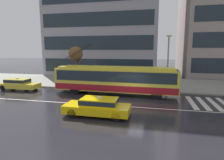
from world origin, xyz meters
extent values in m
plane|color=#252329|center=(0.00, 0.00, 0.00)|extent=(160.00, 160.00, 0.00)
cube|color=gray|center=(0.00, 9.54, 0.07)|extent=(80.00, 10.00, 0.14)
cube|color=beige|center=(5.31, 1.27, 0.00)|extent=(0.44, 4.40, 0.01)
cube|color=beige|center=(6.21, 1.27, 0.00)|extent=(0.44, 4.40, 0.01)
cube|color=beige|center=(7.11, 1.27, 0.00)|extent=(0.44, 4.40, 0.01)
cube|color=silver|center=(0.00, -1.20, 0.00)|extent=(72.00, 0.14, 0.01)
cube|color=yellow|center=(-1.89, 2.94, 1.53)|extent=(12.56, 2.96, 2.23)
cube|color=yellow|center=(-1.89, 2.94, 2.75)|extent=(11.80, 2.68, 0.20)
cube|color=#1E2833|center=(-1.89, 2.94, 1.98)|extent=(12.06, 2.97, 1.03)
cube|color=maroon|center=(-1.89, 2.94, 0.82)|extent=(12.44, 2.99, 0.63)
cube|color=#1E2833|center=(4.29, 2.69, 1.98)|extent=(0.21, 2.18, 1.12)
cube|color=black|center=(4.14, 2.70, 2.55)|extent=(0.23, 1.88, 0.28)
cylinder|color=black|center=(-6.54, 3.47, 4.01)|extent=(4.36, 0.23, 2.37)
cylinder|color=black|center=(-6.57, 2.77, 4.01)|extent=(4.36, 0.23, 2.37)
cylinder|color=black|center=(2.38, 3.85, 0.52)|extent=(1.05, 0.34, 1.04)
cylinder|color=black|center=(2.30, 1.68, 0.52)|extent=(1.05, 0.34, 1.04)
cylinder|color=black|center=(-5.84, 4.18, 0.52)|extent=(1.05, 0.34, 1.04)
cylinder|color=black|center=(-5.93, 2.01, 0.52)|extent=(1.05, 0.34, 1.04)
cube|color=yellow|center=(-1.83, -3.77, 0.51)|extent=(4.60, 1.77, 0.55)
cube|color=yellow|center=(-1.64, -3.77, 1.02)|extent=(2.49, 1.51, 0.48)
cube|color=#1E2833|center=(-1.64, -3.77, 1.05)|extent=(2.53, 1.53, 0.31)
cube|color=silver|center=(-1.64, -3.77, 1.33)|extent=(0.28, 0.16, 0.12)
cylinder|color=black|center=(-3.34, -4.52, 0.31)|extent=(0.62, 0.20, 0.62)
cylinder|color=black|center=(-3.33, -2.99, 0.31)|extent=(0.62, 0.20, 0.62)
cylinder|color=black|center=(-0.32, -4.55, 0.31)|extent=(0.62, 0.20, 0.62)
cylinder|color=black|center=(-0.31, -3.02, 0.31)|extent=(0.62, 0.20, 0.62)
cube|color=yellow|center=(-13.11, 2.68, 0.51)|extent=(4.63, 1.73, 0.55)
cube|color=yellow|center=(-13.30, 2.68, 1.02)|extent=(2.50, 1.49, 0.48)
cube|color=#1E2833|center=(-13.30, 2.68, 1.05)|extent=(2.55, 1.50, 0.31)
cube|color=silver|center=(-13.30, 2.68, 1.33)|extent=(0.28, 0.16, 0.12)
cylinder|color=black|center=(-11.58, 3.45, 0.31)|extent=(0.62, 0.20, 0.62)
cylinder|color=black|center=(-11.58, 1.92, 0.31)|extent=(0.62, 0.20, 0.62)
cylinder|color=black|center=(-14.64, 3.44, 0.31)|extent=(0.62, 0.20, 0.62)
cylinder|color=black|center=(-14.64, 1.92, 0.31)|extent=(0.62, 0.20, 0.62)
cylinder|color=gray|center=(-2.15, 5.08, 1.33)|extent=(0.08, 0.08, 2.39)
cylinder|color=gray|center=(-5.64, 5.08, 1.33)|extent=(0.08, 0.08, 2.39)
cylinder|color=gray|center=(-2.15, 6.51, 1.33)|extent=(0.08, 0.08, 2.39)
cylinder|color=gray|center=(-5.64, 6.51, 1.33)|extent=(0.08, 0.08, 2.39)
cube|color=#99ADB2|center=(-3.89, 6.51, 1.38)|extent=(3.32, 0.04, 1.91)
cube|color=#B2B2B7|center=(-3.89, 5.80, 2.57)|extent=(3.79, 1.73, 0.08)
cube|color=brown|center=(-3.89, 6.15, 0.59)|extent=(2.44, 0.36, 0.08)
cylinder|color=#21354E|center=(-6.12, 6.16, 0.56)|extent=(0.14, 0.14, 0.84)
cylinder|color=#21354E|center=(-6.22, 6.28, 0.56)|extent=(0.14, 0.14, 0.84)
cylinder|color=#3E362B|center=(-6.17, 6.22, 1.27)|extent=(0.51, 0.51, 0.57)
sphere|color=tan|center=(-6.17, 6.22, 1.66)|extent=(0.21, 0.21, 0.21)
cone|color=black|center=(-6.25, 6.31, 1.94)|extent=(1.38, 1.38, 0.27)
cylinder|color=#333333|center=(-6.25, 6.31, 1.44)|extent=(0.02, 0.02, 0.73)
cylinder|color=brown|center=(-1.06, 6.58, 0.58)|extent=(0.14, 0.14, 0.88)
cylinder|color=brown|center=(-1.22, 6.56, 0.58)|extent=(0.14, 0.14, 0.88)
cylinder|color=navy|center=(-1.14, 6.57, 1.32)|extent=(0.39, 0.39, 0.60)
sphere|color=tan|center=(-1.14, 6.57, 1.73)|extent=(0.23, 0.23, 0.23)
cone|color=gold|center=(-1.26, 6.56, 2.02)|extent=(1.42, 1.42, 0.28)
cylinder|color=#333333|center=(-1.26, 6.56, 1.50)|extent=(0.02, 0.02, 0.76)
cylinder|color=gray|center=(3.43, 5.41, 3.03)|extent=(0.16, 0.16, 5.77)
ellipsoid|color=silver|center=(3.43, 5.41, 6.03)|extent=(0.60, 0.32, 0.24)
cylinder|color=brown|center=(-7.95, 7.14, 1.81)|extent=(0.24, 0.24, 3.34)
cylinder|color=brown|center=(-8.23, 7.71, 2.48)|extent=(0.70, 1.25, 1.01)
cylinder|color=#4D392F|center=(-8.32, 7.01, 2.91)|extent=(0.86, 0.38, 0.83)
cylinder|color=brown|center=(-7.40, 6.84, 2.87)|extent=(1.20, 0.72, 1.03)
cylinder|color=brown|center=(-7.30, 7.22, 2.32)|extent=(1.36, 0.28, 0.75)
cylinder|color=brown|center=(-7.78, 7.61, 3.15)|extent=(0.46, 1.03, 0.67)
sphere|color=brown|center=(-7.95, 7.14, 4.08)|extent=(1.84, 1.84, 1.84)
cube|color=#93929E|center=(-7.27, 19.52, 12.82)|extent=(19.36, 11.69, 25.64)
cube|color=#1E2833|center=(-7.27, 13.64, 2.01)|extent=(18.20, 0.06, 2.20)
cube|color=#1E2833|center=(-7.27, 13.64, 5.68)|extent=(18.20, 0.06, 2.20)
cube|color=#1E2833|center=(-7.27, 13.64, 9.34)|extent=(18.20, 0.06, 2.20)
camera|label=1|loc=(1.91, -15.88, 4.54)|focal=30.29mm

